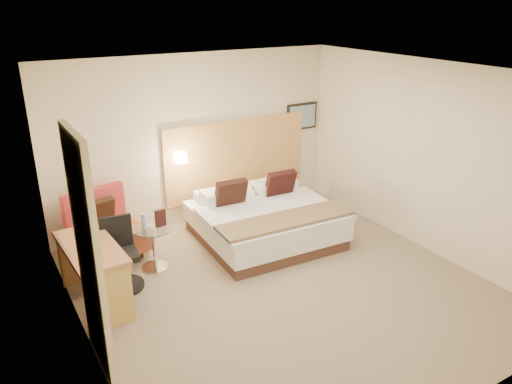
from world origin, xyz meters
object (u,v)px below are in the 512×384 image
desk (94,258)px  bed (264,220)px  lounge_chair (105,232)px  desk_chair (121,260)px  side_table (154,246)px

desk → bed: bearing=9.5°
lounge_chair → desk_chair: 0.90m
lounge_chair → desk: bearing=-110.2°
side_table → desk_chair: 0.57m
desk_chair → desk: bearing=-149.3°
bed → desk: 2.68m
lounge_chair → side_table: size_ratio=1.78×
lounge_chair → desk: size_ratio=0.84×
desk_chair → lounge_chair: bearing=86.7°
side_table → desk_chair: bearing=-156.2°
lounge_chair → side_table: 0.82m
bed → lounge_chair: size_ratio=1.92×
side_table → desk: size_ratio=0.47×
bed → lounge_chair: (-2.21, 0.67, 0.07)m
lounge_chair → side_table: (0.47, -0.67, -0.05)m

